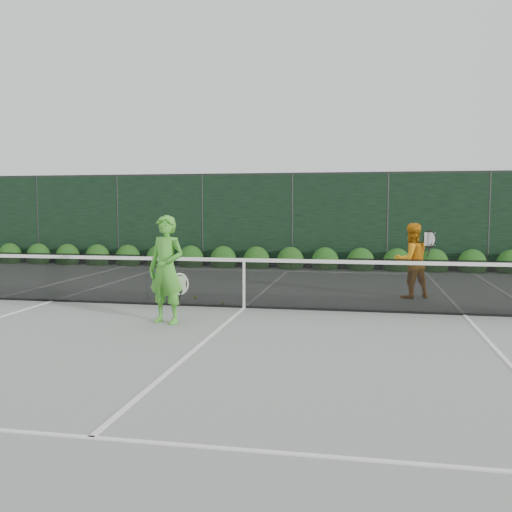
# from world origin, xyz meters

# --- Properties ---
(ground) EXTENTS (80.00, 80.00, 0.00)m
(ground) POSITION_xyz_m (0.00, 0.00, 0.00)
(ground) COLOR gray
(ground) RESTS_ON ground
(tennis_net) EXTENTS (12.90, 0.10, 1.07)m
(tennis_net) POSITION_xyz_m (-0.02, 0.00, 0.53)
(tennis_net) COLOR black
(tennis_net) RESTS_ON ground
(player_woman) EXTENTS (0.77, 0.61, 1.84)m
(player_woman) POSITION_xyz_m (-1.00, -1.64, 0.92)
(player_woman) COLOR green
(player_woman) RESTS_ON ground
(player_man) EXTENTS (0.98, 0.89, 1.63)m
(player_man) POSITION_xyz_m (3.30, 1.89, 0.81)
(player_man) COLOR orange
(player_man) RESTS_ON ground
(court_lines) EXTENTS (11.03, 23.83, 0.01)m
(court_lines) POSITION_xyz_m (0.00, 0.00, 0.01)
(court_lines) COLOR white
(court_lines) RESTS_ON ground
(windscreen_fence) EXTENTS (32.00, 21.07, 3.06)m
(windscreen_fence) POSITION_xyz_m (0.00, -2.71, 1.51)
(windscreen_fence) COLOR black
(windscreen_fence) RESTS_ON ground
(hedge_row) EXTENTS (31.66, 0.65, 0.94)m
(hedge_row) POSITION_xyz_m (-0.00, 7.15, 0.23)
(hedge_row) COLOR black
(hedge_row) RESTS_ON ground
(tennis_balls) EXTENTS (1.10, 0.82, 0.07)m
(tennis_balls) POSITION_xyz_m (-1.09, 0.42, 0.03)
(tennis_balls) COLOR #A6D32F
(tennis_balls) RESTS_ON ground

